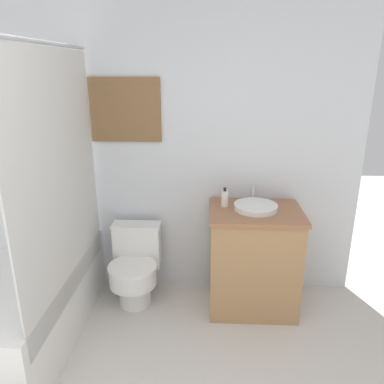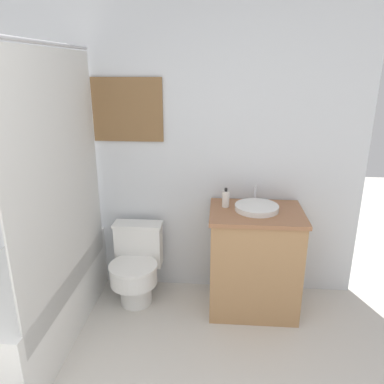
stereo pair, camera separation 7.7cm
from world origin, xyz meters
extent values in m
cube|color=silver|center=(0.00, 2.41, 1.25)|extent=(3.29, 0.05, 2.50)
cube|color=brown|center=(-0.21, 2.37, 1.53)|extent=(0.55, 0.02, 0.49)
cube|color=beige|center=(-0.21, 2.37, 1.53)|extent=(0.52, 0.01, 0.46)
cube|color=white|center=(-0.81, 1.66, 0.26)|extent=(0.66, 1.45, 0.52)
cube|color=silver|center=(-0.49, 1.66, 1.16)|extent=(0.01, 1.33, 1.59)
cylinder|color=#B7B7BC|center=(-0.49, 1.66, 1.97)|extent=(0.02, 1.33, 0.02)
cylinder|color=white|center=(-0.15, 2.07, 0.11)|extent=(0.25, 0.25, 0.21)
cylinder|color=white|center=(-0.15, 2.03, 0.28)|extent=(0.37, 0.37, 0.14)
cylinder|color=white|center=(-0.15, 2.03, 0.36)|extent=(0.38, 0.38, 0.02)
cube|color=white|center=(-0.15, 2.25, 0.43)|extent=(0.38, 0.16, 0.35)
cube|color=white|center=(-0.15, 2.25, 0.62)|extent=(0.40, 0.17, 0.02)
cube|color=#AD7F51|center=(0.79, 2.10, 0.40)|extent=(0.67, 0.50, 0.79)
cube|color=#9E6642|center=(0.79, 2.10, 0.81)|extent=(0.70, 0.53, 0.03)
cylinder|color=white|center=(0.79, 2.12, 0.84)|extent=(0.33, 0.33, 0.04)
cylinder|color=silver|center=(0.79, 2.31, 0.89)|extent=(0.02, 0.02, 0.13)
cylinder|color=silver|center=(0.56, 2.17, 0.89)|extent=(0.06, 0.06, 0.12)
cylinder|color=black|center=(0.56, 2.17, 0.96)|extent=(0.02, 0.02, 0.02)
camera|label=1|loc=(0.44, -0.52, 1.84)|focal=35.00mm
camera|label=2|loc=(0.51, -0.52, 1.84)|focal=35.00mm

